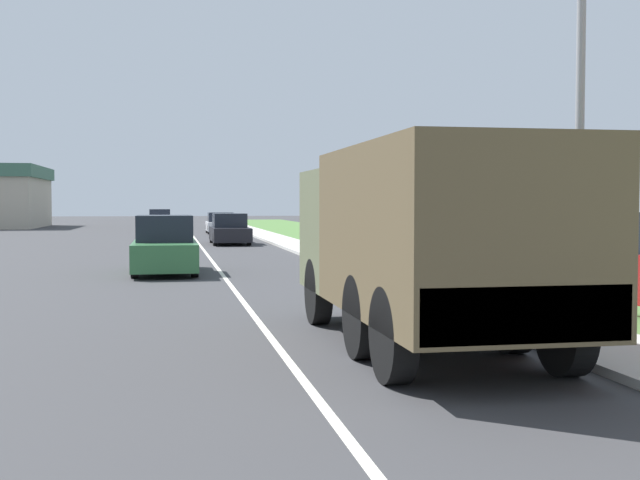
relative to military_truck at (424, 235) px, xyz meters
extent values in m
plane|color=#38383A|center=(-2.08, 28.87, -1.63)|extent=(180.00, 180.00, 0.00)
cube|color=silver|center=(-2.08, 28.87, -1.63)|extent=(0.12, 120.00, 0.00)
cube|color=beige|center=(2.42, 28.87, -1.57)|extent=(1.80, 120.00, 0.12)
cube|color=#4C7538|center=(6.82, 28.87, -1.62)|extent=(7.00, 120.00, 0.02)
cube|color=#606647|center=(0.00, 2.62, -0.01)|extent=(2.46, 1.97, 2.07)
cube|color=brown|center=(0.00, -0.90, 0.09)|extent=(2.46, 5.07, 2.26)
cube|color=#606647|center=(0.00, -3.39, -0.69)|extent=(2.34, 0.10, 0.60)
cube|color=red|center=(-0.92, -3.41, -0.49)|extent=(0.12, 0.06, 0.12)
cube|color=red|center=(0.92, -3.41, -0.49)|extent=(0.12, 0.06, 0.12)
cylinder|color=black|center=(-1.08, 2.52, -1.07)|extent=(0.30, 1.13, 1.13)
cylinder|color=black|center=(1.08, 2.52, -1.07)|extent=(0.30, 1.13, 1.13)
cylinder|color=black|center=(-1.08, -2.17, -1.07)|extent=(0.30, 1.13, 1.13)
cylinder|color=black|center=(1.08, -2.17, -1.07)|extent=(0.30, 1.13, 1.13)
cylinder|color=black|center=(-1.08, -0.65, -1.07)|extent=(0.30, 1.13, 1.13)
cylinder|color=black|center=(1.08, -0.65, -1.07)|extent=(0.30, 1.13, 1.13)
cube|color=#336B3D|center=(-3.73, 13.21, -1.07)|extent=(1.86, 4.63, 0.78)
cube|color=black|center=(-3.73, 13.31, -0.29)|extent=(1.63, 2.08, 0.78)
cylinder|color=black|center=(-4.56, 14.69, -1.31)|extent=(0.20, 0.64, 0.64)
cylinder|color=black|center=(-2.91, 14.69, -1.31)|extent=(0.20, 0.64, 0.64)
cylinder|color=black|center=(-4.56, 11.73, -1.31)|extent=(0.20, 0.64, 0.64)
cylinder|color=black|center=(-2.91, 11.73, -1.31)|extent=(0.20, 0.64, 0.64)
cube|color=black|center=(-0.55, 29.82, -1.12)|extent=(1.86, 4.79, 0.69)
cube|color=black|center=(-0.55, 29.92, -0.42)|extent=(1.63, 2.16, 0.71)
cylinder|color=black|center=(-1.37, 31.35, -1.31)|extent=(0.20, 0.64, 0.64)
cylinder|color=black|center=(0.28, 31.35, -1.31)|extent=(0.20, 0.64, 0.64)
cylinder|color=black|center=(-1.37, 28.29, -1.31)|extent=(0.20, 0.64, 0.64)
cylinder|color=black|center=(0.28, 28.29, -1.31)|extent=(0.20, 0.64, 0.64)
cube|color=silver|center=(-0.07, 44.37, -1.15)|extent=(1.90, 4.02, 0.62)
cube|color=black|center=(-0.07, 44.45, -0.52)|extent=(1.67, 1.81, 0.65)
cylinder|color=black|center=(-0.92, 45.65, -1.31)|extent=(0.20, 0.64, 0.64)
cylinder|color=black|center=(0.78, 45.65, -1.31)|extent=(0.20, 0.64, 0.64)
cylinder|color=black|center=(-0.92, 43.08, -1.31)|extent=(0.20, 0.64, 0.64)
cylinder|color=black|center=(0.78, 43.08, -1.31)|extent=(0.20, 0.64, 0.64)
cube|color=#B7BABF|center=(-4.27, 55.22, -1.11)|extent=(1.85, 4.06, 0.70)
cube|color=black|center=(-4.27, 55.31, -0.40)|extent=(1.63, 1.83, 0.72)
cylinder|color=black|center=(-5.10, 56.53, -1.31)|extent=(0.20, 0.64, 0.64)
cylinder|color=black|center=(-3.44, 56.53, -1.31)|extent=(0.20, 0.64, 0.64)
cylinder|color=black|center=(-5.10, 53.92, -1.31)|extent=(0.20, 0.64, 0.64)
cylinder|color=black|center=(-3.44, 53.92, -1.31)|extent=(0.20, 0.64, 0.64)
cylinder|color=gray|center=(2.67, 0.46, 1.51)|extent=(0.14, 0.14, 6.05)
camera|label=1|loc=(-3.64, -11.08, 0.47)|focal=45.00mm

